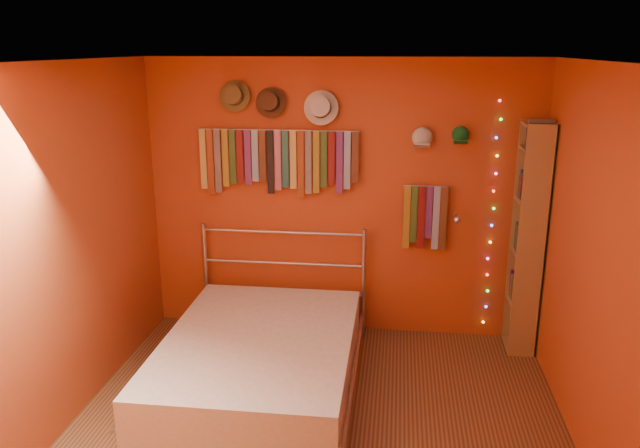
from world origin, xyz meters
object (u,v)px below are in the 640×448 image
at_px(tie_rack, 277,158).
at_px(reading_lamp, 457,219).
at_px(bookshelf, 533,239).
at_px(bed, 259,360).

bearing_deg(tie_rack, reading_lamp, -5.54).
distance_m(bookshelf, bed, 2.49).
bearing_deg(bed, reading_lamp, 31.28).
xyz_separation_m(tie_rack, bookshelf, (2.22, -0.15, -0.61)).
height_order(tie_rack, bed, tie_rack).
relative_size(tie_rack, bed, 0.69).
height_order(reading_lamp, bed, reading_lamp).
bearing_deg(reading_lamp, bookshelf, -0.14).
bearing_deg(reading_lamp, bed, -148.64).
xyz_separation_m(reading_lamp, bed, (-1.54, -0.94, -0.94)).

